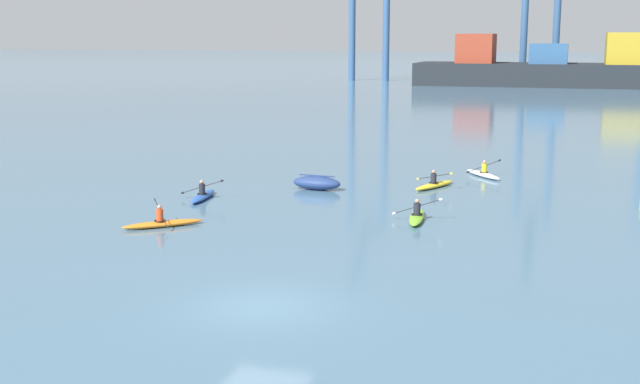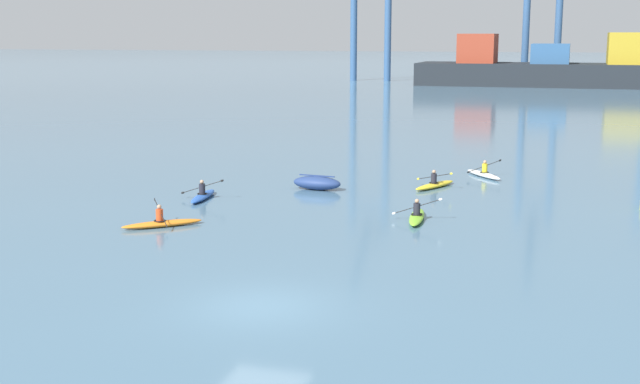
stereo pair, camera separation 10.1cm
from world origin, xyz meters
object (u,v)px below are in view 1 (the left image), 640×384
at_px(kayak_lime, 417,216).
at_px(kayak_orange, 162,223).
at_px(kayak_blue, 203,195).
at_px(kayak_white, 483,174).
at_px(container_barge, 548,68).
at_px(capsized_dinghy, 317,183).
at_px(kayak_yellow, 434,184).

bearing_deg(kayak_lime, kayak_orange, -156.30).
bearing_deg(kayak_blue, kayak_white, 40.17).
height_order(container_barge, capsized_dinghy, container_barge).
distance_m(kayak_lime, kayak_white, 12.26).
bearing_deg(kayak_yellow, container_barge, 88.16).
bearing_deg(container_barge, capsized_dinghy, -95.19).
relative_size(kayak_blue, kayak_orange, 1.17).
height_order(kayak_blue, kayak_lime, kayak_lime).
xyz_separation_m(kayak_white, kayak_yellow, (-2.10, -4.21, 0.00)).
relative_size(container_barge, kayak_white, 13.44).
bearing_deg(container_barge, kayak_blue, -97.57).
bearing_deg(kayak_lime, capsized_dinghy, 138.05).
bearing_deg(capsized_dinghy, kayak_blue, -139.18).
xyz_separation_m(container_barge, kayak_white, (-0.94, -90.29, -2.61)).
distance_m(kayak_blue, kayak_orange, 6.08).
bearing_deg(kayak_lime, kayak_yellow, 93.68).
xyz_separation_m(kayak_blue, kayak_yellow, (10.35, 6.31, 0.00)).
relative_size(container_barge, kayak_lime, 12.03).
distance_m(capsized_dinghy, kayak_orange, 10.65).
bearing_deg(kayak_blue, capsized_dinghy, 40.82).
distance_m(kayak_white, kayak_yellow, 4.70).
height_order(container_barge, kayak_blue, container_barge).
distance_m(kayak_lime, kayak_orange, 10.86).
bearing_deg(kayak_white, kayak_yellow, -116.57).
xyz_separation_m(kayak_orange, kayak_yellow, (9.43, 12.31, 0.00)).
relative_size(container_barge, capsized_dinghy, 15.39).
height_order(container_barge, kayak_lime, container_barge).
distance_m(kayak_blue, kayak_lime, 10.99).
bearing_deg(kayak_yellow, kayak_lime, -86.32).
height_order(kayak_lime, kayak_yellow, kayak_lime).
bearing_deg(kayak_yellow, capsized_dinghy, -157.94).
bearing_deg(kayak_yellow, kayak_white, 63.43).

